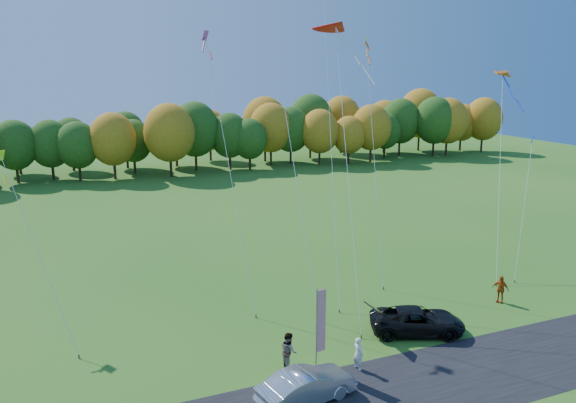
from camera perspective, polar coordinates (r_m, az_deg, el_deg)
name	(u,v)px	position (r m, az deg, el deg)	size (l,w,h in m)	color
ground	(332,357)	(30.28, 4.52, -15.51)	(160.00, 160.00, 0.00)	#255E18
asphalt_strip	(372,398)	(27.29, 8.55, -19.16)	(90.00, 6.00, 0.01)	black
tree_line	(154,175)	(80.79, -13.46, 2.66)	(116.00, 12.00, 10.00)	#1E4711
black_suv	(417,321)	(33.16, 13.00, -11.72)	(2.43, 5.28, 1.47)	black
silver_sedan	(307,386)	(26.42, 1.90, -18.25)	(1.62, 4.65, 1.53)	#B7B9BD
person_tailgate_a	(358,353)	(29.02, 7.14, -15.06)	(0.62, 0.40, 1.69)	white
person_tailgate_b	(289,351)	(28.76, 0.07, -14.94)	(0.94, 0.73, 1.94)	gray
person_east	(500,289)	(38.63, 20.77, -8.32)	(1.04, 0.43, 1.78)	#BA4611
feather_flag	(320,320)	(27.98, 3.28, -11.95)	(0.56, 0.18, 4.33)	#999999
kite_delta_blue	(274,38)	(35.19, -1.46, 16.31)	(3.58, 11.20, 32.27)	#4C3F33
kite_parafoil_orange	(328,88)	(38.54, 4.12, 11.42)	(6.02, 13.00, 26.94)	#4C3F33
kite_delta_red	(347,162)	(34.18, 6.02, 4.06)	(4.31, 10.49, 18.92)	#4C3F33
kite_parafoil_rainbow	(500,170)	(44.87, 20.73, 3.03)	(8.14, 8.84, 14.68)	#4C3F33
kite_diamond_yellow	(37,250)	(33.62, -24.12, -4.49)	(3.68, 7.92, 10.33)	#4C3F33
kite_diamond_white	(374,159)	(39.34, 8.77, 4.28)	(1.97, 6.27, 17.27)	#4C3F33
kite_diamond_pink	(230,170)	(34.59, -5.94, 3.16)	(1.53, 6.75, 17.22)	#4C3F33
kite_diamond_blue_low	(524,208)	(43.88, 22.84, -0.58)	(4.56, 4.09, 9.98)	#4C3F33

